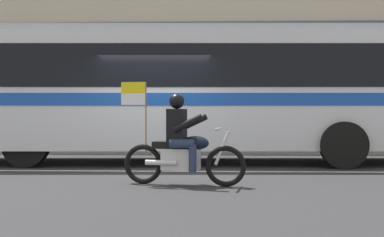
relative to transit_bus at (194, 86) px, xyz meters
name	(u,v)px	position (x,y,z in m)	size (l,w,h in m)	color
ground_plane	(155,168)	(-0.84, -1.19, -1.88)	(60.00, 60.00, 0.00)	#2B2B2D
sidewalk_curb	(172,148)	(-0.84, 3.91, -1.81)	(28.00, 3.80, 0.15)	gray
lane_center_stripe	(152,171)	(-0.84, -1.79, -1.88)	(26.60, 0.14, 0.01)	silver
transit_bus	(194,86)	(0.00, 0.00, 0.00)	(12.20, 3.03, 3.22)	silver
motorcycle_with_rider	(182,146)	(-0.09, -3.74, -1.22)	(2.17, 0.72, 1.78)	black
fire_hydrant	(198,136)	(0.03, 2.58, -1.37)	(0.22, 0.30, 0.75)	gold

